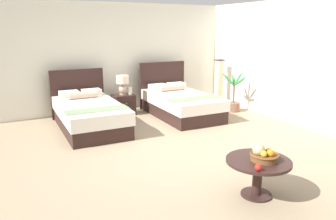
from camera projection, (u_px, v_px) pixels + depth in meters
name	position (u px, v px, depth m)	size (l,w,h in m)	color
ground_plane	(184.00, 151.00, 5.56)	(9.53, 10.23, 0.02)	gray
wall_back	(116.00, 57.00, 8.09)	(9.53, 0.12, 2.59)	silver
wall_side_right	(297.00, 62.00, 6.92)	(0.12, 5.83, 2.59)	silver
bed_near_window	(89.00, 114.00, 6.71)	(1.21, 2.18, 1.10)	#301D1A
bed_near_corner	(180.00, 103.00, 7.68)	(1.25, 2.12, 1.17)	#301D1A
nightstand	(124.00, 105.00, 7.78)	(0.49, 0.41, 0.48)	#301D1A
table_lamp	(123.00, 83.00, 7.67)	(0.29, 0.29, 0.45)	tan
vase	(130.00, 91.00, 7.73)	(0.10, 0.10, 0.18)	silver
coffee_table	(258.00, 168.00, 3.98)	(0.78, 0.78, 0.47)	#301D1A
fruit_bowl	(263.00, 155.00, 3.92)	(0.34, 0.34, 0.21)	brown
loose_apple	(258.00, 168.00, 3.64)	(0.08, 0.08, 0.08)	red
floor_lamp_corner	(219.00, 82.00, 8.77)	(0.21, 0.21, 1.20)	#351F20
potted_palm	(233.00, 101.00, 8.09)	(0.50, 0.50, 0.96)	brown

